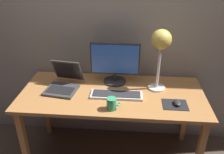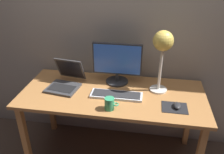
# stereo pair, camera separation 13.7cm
# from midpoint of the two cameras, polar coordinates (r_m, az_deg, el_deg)

# --- Properties ---
(ground_plane) EXTENTS (4.80, 4.80, 0.00)m
(ground_plane) POSITION_cam_midpoint_polar(r_m,az_deg,el_deg) (2.52, -1.61, -18.35)
(ground_plane) COLOR #47382D
(ground_plane) RESTS_ON ground
(back_wall) EXTENTS (4.80, 0.06, 2.60)m
(back_wall) POSITION_cam_midpoint_polar(r_m,az_deg,el_deg) (2.21, -0.90, 14.24)
(back_wall) COLOR gray
(back_wall) RESTS_ON ground
(desk) EXTENTS (1.60, 0.70, 0.74)m
(desk) POSITION_cam_midpoint_polar(r_m,az_deg,el_deg) (2.10, -1.85, -5.70)
(desk) COLOR #A8703D
(desk) RESTS_ON ground
(monitor) EXTENTS (0.45, 0.21, 0.38)m
(monitor) POSITION_cam_midpoint_polar(r_m,az_deg,el_deg) (2.13, -1.11, 3.63)
(monitor) COLOR #28282B
(monitor) RESTS_ON desk
(keyboard_main) EXTENTS (0.44, 0.14, 0.03)m
(keyboard_main) POSITION_cam_midpoint_polar(r_m,az_deg,el_deg) (2.00, -0.87, -4.38)
(keyboard_main) COLOR silver
(keyboard_main) RESTS_ON desk
(laptop) EXTENTS (0.32, 0.37, 0.24)m
(laptop) POSITION_cam_midpoint_polar(r_m,az_deg,el_deg) (2.16, -13.33, -0.87)
(laptop) COLOR #38383A
(laptop) RESTS_ON desk
(desk_lamp) EXTENTS (0.17, 0.17, 0.54)m
(desk_lamp) POSITION_cam_midpoint_polar(r_m,az_deg,el_deg) (1.97, 9.85, 7.83)
(desk_lamp) COLOR beige
(desk_lamp) RESTS_ON desk
(mousepad) EXTENTS (0.20, 0.16, 0.00)m
(mousepad) POSITION_cam_midpoint_polar(r_m,az_deg,el_deg) (1.94, 13.11, -6.61)
(mousepad) COLOR black
(mousepad) RESTS_ON desk
(mouse) EXTENTS (0.06, 0.10, 0.03)m
(mouse) POSITION_cam_midpoint_polar(r_m,az_deg,el_deg) (1.94, 13.66, -6.09)
(mouse) COLOR #28282B
(mouse) RESTS_ON mousepad
(coffee_mug) EXTENTS (0.11, 0.08, 0.10)m
(coffee_mug) POSITION_cam_midpoint_polar(r_m,az_deg,el_deg) (1.82, -2.24, -6.57)
(coffee_mug) COLOR #339966
(coffee_mug) RESTS_ON desk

